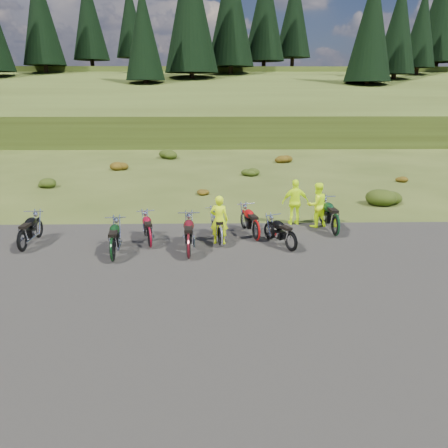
{
  "coord_description": "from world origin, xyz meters",
  "views": [
    {
      "loc": [
        0.27,
        -12.76,
        5.1
      ],
      "look_at": [
        0.57,
        0.94,
        0.93
      ],
      "focal_mm": 35.0,
      "sensor_mm": 36.0,
      "label": 1
    }
  ],
  "objects_px": {
    "motorcycle_3": "(220,247)",
    "person_middle": "(219,221)",
    "motorcycle_0": "(24,252)",
    "motorcycle_7": "(335,236)"
  },
  "relations": [
    {
      "from": "motorcycle_7",
      "to": "motorcycle_3",
      "type": "bearing_deg",
      "value": 99.98
    },
    {
      "from": "motorcycle_3",
      "to": "motorcycle_7",
      "type": "distance_m",
      "value": 4.34
    },
    {
      "from": "motorcycle_7",
      "to": "person_middle",
      "type": "distance_m",
      "value": 4.4
    },
    {
      "from": "motorcycle_0",
      "to": "motorcycle_3",
      "type": "xyz_separation_m",
      "value": [
        6.53,
        0.37,
        0.0
      ]
    },
    {
      "from": "motorcycle_7",
      "to": "person_middle",
      "type": "bearing_deg",
      "value": 96.31
    },
    {
      "from": "motorcycle_3",
      "to": "person_middle",
      "type": "distance_m",
      "value": 0.9
    },
    {
      "from": "motorcycle_0",
      "to": "person_middle",
      "type": "distance_m",
      "value": 6.58
    },
    {
      "from": "motorcycle_0",
      "to": "motorcycle_3",
      "type": "height_order",
      "value": "motorcycle_3"
    },
    {
      "from": "motorcycle_3",
      "to": "person_middle",
      "type": "xyz_separation_m",
      "value": [
        -0.04,
        0.28,
        0.85
      ]
    },
    {
      "from": "motorcycle_0",
      "to": "person_middle",
      "type": "bearing_deg",
      "value": -84.45
    }
  ]
}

